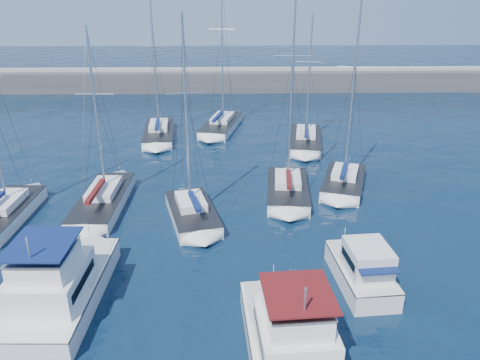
{
  "coord_description": "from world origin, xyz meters",
  "views": [
    {
      "loc": [
        1.55,
        -22.39,
        15.51
      ],
      "look_at": [
        2.26,
        7.44,
        3.0
      ],
      "focal_mm": 35.0,
      "sensor_mm": 36.0,
      "label": 1
    }
  ],
  "objects_px": {
    "sailboat_mid_c": "(192,213)",
    "sailboat_mid_d": "(288,189)",
    "sailboat_mid_b": "(103,200)",
    "motor_yacht_port_inner": "(58,288)",
    "motor_yacht_stbd_inner": "(291,341)",
    "sailboat_back_c": "(306,140)",
    "sailboat_mid_a": "(4,214)",
    "motor_yacht_stbd_outer": "(363,271)",
    "sailboat_back_b": "(221,125)",
    "sailboat_mid_e": "(344,182)",
    "sailboat_back_a": "(159,133)"
  },
  "relations": [
    {
      "from": "sailboat_mid_e",
      "to": "sailboat_back_b",
      "type": "height_order",
      "value": "sailboat_back_b"
    },
    {
      "from": "motor_yacht_port_inner",
      "to": "sailboat_back_c",
      "type": "relative_size",
      "value": 0.68
    },
    {
      "from": "sailboat_mid_a",
      "to": "sailboat_mid_d",
      "type": "distance_m",
      "value": 20.94
    },
    {
      "from": "sailboat_mid_e",
      "to": "sailboat_back_a",
      "type": "relative_size",
      "value": 1.01
    },
    {
      "from": "sailboat_mid_c",
      "to": "sailboat_back_b",
      "type": "height_order",
      "value": "sailboat_back_b"
    },
    {
      "from": "sailboat_mid_a",
      "to": "motor_yacht_stbd_inner",
      "type": "bearing_deg",
      "value": -35.28
    },
    {
      "from": "motor_yacht_port_inner",
      "to": "sailboat_mid_d",
      "type": "distance_m",
      "value": 19.05
    },
    {
      "from": "motor_yacht_port_inner",
      "to": "sailboat_back_a",
      "type": "height_order",
      "value": "sailboat_back_a"
    },
    {
      "from": "sailboat_back_a",
      "to": "sailboat_mid_d",
      "type": "bearing_deg",
      "value": -56.85
    },
    {
      "from": "motor_yacht_stbd_inner",
      "to": "motor_yacht_stbd_outer",
      "type": "bearing_deg",
      "value": 46.02
    },
    {
      "from": "sailboat_mid_e",
      "to": "sailboat_back_b",
      "type": "xyz_separation_m",
      "value": [
        -10.28,
        17.15,
        -0.01
      ]
    },
    {
      "from": "sailboat_back_b",
      "to": "motor_yacht_stbd_outer",
      "type": "bearing_deg",
      "value": -62.14
    },
    {
      "from": "motor_yacht_stbd_inner",
      "to": "sailboat_mid_c",
      "type": "relative_size",
      "value": 0.59
    },
    {
      "from": "motor_yacht_port_inner",
      "to": "sailboat_mid_e",
      "type": "distance_m",
      "value": 23.57
    },
    {
      "from": "motor_yacht_stbd_outer",
      "to": "sailboat_mid_e",
      "type": "xyz_separation_m",
      "value": [
        2.1,
        13.5,
        -0.39
      ]
    },
    {
      "from": "motor_yacht_stbd_outer",
      "to": "sailboat_back_b",
      "type": "distance_m",
      "value": 31.72
    },
    {
      "from": "motor_yacht_port_inner",
      "to": "motor_yacht_stbd_outer",
      "type": "xyz_separation_m",
      "value": [
        16.13,
        1.41,
        -0.19
      ]
    },
    {
      "from": "motor_yacht_stbd_outer",
      "to": "sailboat_back_b",
      "type": "height_order",
      "value": "sailboat_back_b"
    },
    {
      "from": "sailboat_mid_a",
      "to": "sailboat_mid_d",
      "type": "height_order",
      "value": "sailboat_mid_d"
    },
    {
      "from": "motor_yacht_stbd_inner",
      "to": "sailboat_mid_a",
      "type": "bearing_deg",
      "value": 139.35
    },
    {
      "from": "motor_yacht_stbd_inner",
      "to": "sailboat_back_c",
      "type": "distance_m",
      "value": 30.83
    },
    {
      "from": "sailboat_back_b",
      "to": "sailboat_mid_e",
      "type": "bearing_deg",
      "value": -46.13
    },
    {
      "from": "motor_yacht_port_inner",
      "to": "sailboat_mid_b",
      "type": "height_order",
      "value": "sailboat_mid_b"
    },
    {
      "from": "sailboat_mid_b",
      "to": "sailboat_back_a",
      "type": "xyz_separation_m",
      "value": [
        1.83,
        17.2,
        0.02
      ]
    },
    {
      "from": "sailboat_mid_d",
      "to": "motor_yacht_stbd_outer",
      "type": "bearing_deg",
      "value": -72.08
    },
    {
      "from": "sailboat_mid_d",
      "to": "sailboat_mid_e",
      "type": "xyz_separation_m",
      "value": [
        4.8,
        1.42,
        -0.01
      ]
    },
    {
      "from": "motor_yacht_stbd_inner",
      "to": "sailboat_back_c",
      "type": "relative_size",
      "value": 0.63
    },
    {
      "from": "motor_yacht_stbd_outer",
      "to": "sailboat_mid_d",
      "type": "bearing_deg",
      "value": 97.86
    },
    {
      "from": "sailboat_back_c",
      "to": "motor_yacht_stbd_outer",
      "type": "bearing_deg",
      "value": -82.3
    },
    {
      "from": "motor_yacht_port_inner",
      "to": "sailboat_mid_c",
      "type": "distance_m",
      "value": 11.43
    },
    {
      "from": "motor_yacht_stbd_outer",
      "to": "sailboat_mid_e",
      "type": "relative_size",
      "value": 0.37
    },
    {
      "from": "motor_yacht_port_inner",
      "to": "sailboat_back_b",
      "type": "relative_size",
      "value": 0.51
    },
    {
      "from": "motor_yacht_stbd_outer",
      "to": "sailboat_mid_d",
      "type": "distance_m",
      "value": 12.39
    },
    {
      "from": "sailboat_mid_a",
      "to": "motor_yacht_port_inner",
      "type": "bearing_deg",
      "value": -52.26
    },
    {
      "from": "motor_yacht_stbd_inner",
      "to": "sailboat_mid_d",
      "type": "distance_m",
      "value": 17.75
    },
    {
      "from": "sailboat_mid_c",
      "to": "sailboat_mid_d",
      "type": "relative_size",
      "value": 0.83
    },
    {
      "from": "motor_yacht_stbd_inner",
      "to": "sailboat_mid_e",
      "type": "xyz_separation_m",
      "value": [
        6.76,
        19.05,
        -0.58
      ]
    },
    {
      "from": "motor_yacht_port_inner",
      "to": "sailboat_back_b",
      "type": "distance_m",
      "value": 33.04
    },
    {
      "from": "sailboat_mid_d",
      "to": "sailboat_mid_e",
      "type": "distance_m",
      "value": 5.01
    },
    {
      "from": "sailboat_mid_a",
      "to": "sailboat_back_b",
      "type": "distance_m",
      "value": 26.95
    },
    {
      "from": "sailboat_back_a",
      "to": "sailboat_back_c",
      "type": "relative_size",
      "value": 1.15
    },
    {
      "from": "sailboat_mid_c",
      "to": "sailboat_back_a",
      "type": "xyz_separation_m",
      "value": [
        -5.02,
        19.48,
        -0.02
      ]
    },
    {
      "from": "sailboat_mid_d",
      "to": "sailboat_mid_a",
      "type": "bearing_deg",
      "value": -164.39
    },
    {
      "from": "sailboat_mid_a",
      "to": "sailboat_mid_e",
      "type": "bearing_deg",
      "value": 12.89
    },
    {
      "from": "sailboat_mid_b",
      "to": "sailboat_mid_c",
      "type": "xyz_separation_m",
      "value": [
        6.85,
        -2.28,
        0.04
      ]
    },
    {
      "from": "sailboat_mid_d",
      "to": "sailboat_back_b",
      "type": "height_order",
      "value": "sailboat_back_b"
    },
    {
      "from": "sailboat_mid_e",
      "to": "sailboat_back_a",
      "type": "bearing_deg",
      "value": 159.09
    },
    {
      "from": "sailboat_mid_c",
      "to": "sailboat_mid_e",
      "type": "xyz_separation_m",
      "value": [
        12.07,
        5.31,
        0.01
      ]
    },
    {
      "from": "motor_yacht_port_inner",
      "to": "sailboat_mid_d",
      "type": "relative_size",
      "value": 0.53
    },
    {
      "from": "motor_yacht_stbd_outer",
      "to": "sailboat_mid_a",
      "type": "bearing_deg",
      "value": 155.56
    }
  ]
}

